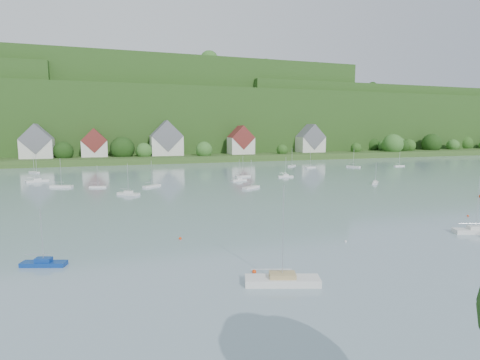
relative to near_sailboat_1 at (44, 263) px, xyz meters
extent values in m
cube|color=#2E501E|center=(31.17, 163.81, 1.09)|extent=(600.00, 60.00, 3.00)
cube|color=#1D4115|center=(31.17, 238.81, 19.59)|extent=(620.00, 160.00, 40.00)
cube|color=#1D4115|center=(41.17, 233.81, 27.59)|extent=(240.00, 130.00, 60.00)
cube|color=#1D4115|center=(191.17, 218.81, 21.59)|extent=(200.00, 110.00, 48.00)
sphere|color=#1D4A16|center=(249.98, 160.33, 5.92)|extent=(10.24, 10.24, 10.24)
sphere|color=#2A6023|center=(172.66, 144.03, 6.78)|extent=(12.88, 12.88, 12.88)
sphere|color=black|center=(170.52, 161.75, 5.99)|extent=(10.46, 10.46, 10.46)
sphere|color=#1D4A16|center=(149.59, 148.71, 4.69)|extent=(6.45, 6.45, 6.45)
sphere|color=black|center=(183.17, 157.81, 6.06)|extent=(10.68, 10.68, 10.68)
sphere|color=black|center=(209.07, 150.23, 6.77)|extent=(12.85, 12.85, 12.85)
sphere|color=#2A6023|center=(24.37, 147.69, 5.25)|extent=(8.19, 8.19, 8.19)
sphere|color=#2A6023|center=(185.13, 154.16, 6.00)|extent=(10.50, 10.50, 10.50)
sphere|color=black|center=(183.93, 148.08, 5.21)|extent=(8.05, 8.05, 8.05)
sphere|color=#2A6023|center=(-20.79, 149.88, 4.70)|extent=(6.49, 6.49, 6.49)
sphere|color=#2A6023|center=(78.02, 155.89, 6.54)|extent=(12.16, 12.16, 12.16)
sphere|color=#2A6023|center=(54.16, 143.74, 5.43)|extent=(8.73, 8.73, 8.73)
sphere|color=black|center=(-12.71, 149.67, 5.62)|extent=(9.32, 9.32, 9.32)
sphere|color=#1D4A16|center=(229.81, 151.56, 5.11)|extent=(7.74, 7.74, 7.74)
sphere|color=#1D4A16|center=(190.20, 149.92, 5.46)|extent=(8.84, 8.84, 8.84)
sphere|color=#1D4A16|center=(99.01, 145.50, 4.62)|extent=(6.24, 6.24, 6.24)
sphere|color=black|center=(120.59, 158.35, 5.24)|extent=(8.16, 8.16, 8.16)
sphere|color=#2A6023|center=(175.94, 156.13, 5.22)|extent=(8.09, 8.09, 8.09)
sphere|color=#2A6023|center=(228.30, 151.11, 5.24)|extent=(8.14, 8.14, 8.14)
sphere|color=black|center=(14.17, 150.17, 6.47)|extent=(11.92, 11.92, 11.92)
sphere|color=#1D4A16|center=(-53.11, 226.95, 51.39)|extent=(10.29, 10.29, 10.29)
sphere|color=black|center=(-37.00, 215.19, 50.85)|extent=(7.18, 7.18, 7.18)
sphere|color=#1D4A16|center=(70.66, 218.84, 59.84)|extent=(12.83, 12.83, 12.83)
sphere|color=#2A6023|center=(-8.76, 205.99, 59.02)|extent=(8.18, 8.18, 8.18)
sphere|color=#1D4A16|center=(32.28, 243.46, 59.82)|extent=(12.73, 12.73, 12.73)
sphere|color=#1D4A16|center=(114.56, 208.34, 59.60)|extent=(11.50, 11.50, 11.50)
sphere|color=#1D4A16|center=(91.88, 238.69, 60.15)|extent=(14.65, 14.65, 14.65)
sphere|color=#2A6023|center=(70.42, 195.10, 59.68)|extent=(11.95, 11.95, 11.95)
sphere|color=#1D4A16|center=(150.61, 202.39, 59.30)|extent=(9.76, 9.76, 9.76)
sphere|color=#2A6023|center=(-15.98, 238.10, 58.83)|extent=(7.07, 7.07, 7.07)
sphere|color=black|center=(27.70, 207.11, 59.03)|extent=(8.21, 8.21, 8.21)
sphere|color=#2A6023|center=(8.35, 230.91, 59.73)|extent=(12.24, 12.24, 12.24)
sphere|color=#2A6023|center=(145.67, 206.79, 59.17)|extent=(9.00, 9.00, 9.00)
sphere|color=#1D4A16|center=(132.20, 221.78, 59.00)|extent=(8.03, 8.03, 8.03)
sphere|color=#2A6023|center=(207.81, 222.11, 47.26)|extent=(9.52, 9.52, 9.52)
sphere|color=#2A6023|center=(264.37, 222.81, 47.19)|extent=(9.12, 9.12, 9.12)
sphere|color=#2A6023|center=(131.65, 222.17, 48.21)|extent=(14.97, 14.97, 14.97)
sphere|color=black|center=(193.08, 192.66, 46.91)|extent=(7.52, 7.52, 7.52)
sphere|color=#1D4A16|center=(109.83, 219.63, 47.30)|extent=(9.78, 9.78, 9.78)
sphere|color=#1D4A16|center=(150.85, 218.52, 47.69)|extent=(12.02, 12.02, 12.02)
sphere|color=black|center=(169.06, 199.83, 47.62)|extent=(11.57, 11.57, 11.57)
sphere|color=#1D4A16|center=(153.60, 186.54, 47.81)|extent=(12.65, 12.65, 12.65)
sphere|color=#2A6023|center=(173.80, 192.18, 47.04)|extent=(8.28, 8.28, 8.28)
sphere|color=black|center=(199.06, 228.11, 46.90)|extent=(7.47, 7.47, 7.47)
sphere|color=#2A6023|center=(130.31, 211.03, 47.25)|extent=(9.48, 9.48, 9.48)
sphere|color=black|center=(220.60, 235.03, 41.07)|extent=(8.43, 8.43, 8.43)
sphere|color=#1D4A16|center=(-8.81, 225.95, 41.69)|extent=(12.01, 12.01, 12.01)
sphere|color=black|center=(213.23, 208.49, 41.96)|extent=(13.54, 13.54, 13.54)
sphere|color=black|center=(149.84, 216.16, 42.23)|extent=(15.08, 15.08, 15.08)
sphere|color=#2A6023|center=(139.57, 231.83, 42.39)|extent=(15.99, 15.99, 15.99)
sphere|color=black|center=(27.46, 236.02, 42.34)|extent=(15.72, 15.72, 15.72)
sphere|color=#2A6023|center=(249.57, 265.30, 42.07)|extent=(14.17, 14.17, 14.17)
sphere|color=#1D4A16|center=(42.05, 231.73, 41.44)|extent=(10.54, 10.54, 10.54)
sphere|color=black|center=(264.27, 197.80, 42.07)|extent=(14.14, 14.14, 14.14)
cube|color=silver|center=(-23.83, 150.81, 7.09)|extent=(14.00, 10.00, 9.00)
cube|color=slate|center=(-23.83, 150.81, 11.59)|extent=(14.00, 10.40, 14.00)
cube|color=silver|center=(1.17, 152.81, 6.59)|extent=(12.00, 9.00, 8.00)
cube|color=maroon|center=(1.17, 152.81, 10.59)|extent=(12.00, 9.36, 12.00)
cube|color=silver|center=(36.17, 151.81, 7.59)|extent=(16.00, 11.00, 10.00)
cube|color=slate|center=(36.17, 151.81, 12.59)|extent=(16.00, 11.44, 16.00)
cube|color=silver|center=(76.17, 149.81, 7.09)|extent=(13.00, 10.00, 9.00)
cube|color=maroon|center=(76.17, 149.81, 11.59)|extent=(13.00, 10.40, 13.00)
cube|color=silver|center=(121.17, 153.81, 7.09)|extent=(15.00, 10.00, 9.00)
cube|color=slate|center=(121.17, 153.81, 11.59)|extent=(15.00, 10.40, 15.00)
cube|color=navy|center=(0.00, 0.00, -0.15)|extent=(5.46, 3.07, 0.53)
cube|color=navy|center=(0.00, 0.00, 0.37)|extent=(2.08, 1.56, 0.50)
cylinder|color=silver|center=(0.00, 0.00, 3.41)|extent=(0.10, 0.10, 6.58)
cylinder|color=silver|center=(-0.75, 0.25, 1.02)|extent=(2.77, 0.99, 0.08)
cube|color=silver|center=(24.81, -14.33, -0.01)|extent=(8.19, 4.60, 0.79)
cube|color=tan|center=(24.81, -14.33, 0.63)|extent=(3.11, 2.34, 0.50)
cylinder|color=silver|center=(24.81, -14.33, 5.31)|extent=(0.10, 0.10, 9.86)
cylinder|color=silver|center=(23.69, -13.95, 1.28)|extent=(4.14, 1.45, 0.08)
cube|color=silver|center=(62.42, -5.63, -0.07)|extent=(7.00, 4.06, 0.68)
cube|color=silver|center=(62.42, -5.63, 0.52)|extent=(2.67, 2.05, 0.50)
cylinder|color=silver|center=(62.42, -5.63, 4.49)|extent=(0.10, 0.10, 8.45)
cylinder|color=silver|center=(61.47, -5.29, 1.17)|extent=(3.53, 1.33, 0.08)
sphere|color=#EB3C0C|center=(23.18, -10.25, -0.41)|extent=(0.50, 0.50, 0.50)
sphere|color=silver|center=(40.04, -3.26, -0.41)|extent=(0.39, 0.39, 0.39)
sphere|color=#EB3C0C|center=(71.70, 3.77, -0.41)|extent=(0.38, 0.38, 0.38)
sphere|color=#EB3C0C|center=(17.53, 6.04, -0.41)|extent=(0.43, 0.43, 0.43)
cube|color=silver|center=(45.02, 49.65, -0.11)|extent=(5.92, 4.53, 0.59)
cylinder|color=silver|center=(45.02, 49.65, 3.89)|extent=(0.10, 0.10, 7.42)
cylinder|color=silver|center=(44.26, 49.18, 1.08)|extent=(2.82, 1.78, 0.08)
cube|color=silver|center=(130.20, 89.20, -0.17)|extent=(4.85, 1.72, 0.48)
cylinder|color=silver|center=(130.20, 89.20, 3.04)|extent=(0.10, 0.10, 5.95)
cylinder|color=silver|center=(129.48, 89.26, 0.97)|extent=(2.61, 0.29, 0.08)
cube|color=silver|center=(-13.77, 83.51, -0.09)|extent=(6.67, 3.99, 0.65)
cube|color=silver|center=(-13.77, 83.51, 0.49)|extent=(2.56, 1.99, 0.50)
cylinder|color=silver|center=(-13.77, 83.51, 4.27)|extent=(0.10, 0.10, 8.06)
cylinder|color=silver|center=(-14.67, 83.17, 1.14)|extent=(3.34, 1.34, 0.08)
cube|color=silver|center=(84.58, 104.07, -0.10)|extent=(5.58, 5.52, 0.61)
cylinder|color=silver|center=(84.58, 104.07, 4.04)|extent=(0.10, 0.10, 7.67)
cylinder|color=silver|center=(83.92, 103.42, 1.10)|extent=(2.47, 2.42, 0.08)
cube|color=silver|center=(84.07, 46.49, -0.17)|extent=(4.21, 4.27, 0.47)
cube|color=silver|center=(84.07, 46.49, 0.31)|extent=(1.80, 1.82, 0.50)
cylinder|color=silver|center=(84.07, 46.49, 2.99)|extent=(0.10, 0.10, 5.86)
cylinder|color=silver|center=(83.58, 45.99, 0.96)|extent=(1.86, 1.90, 0.08)
cube|color=silver|center=(4.55, 64.70, -0.18)|extent=(4.82, 2.41, 0.46)
cylinder|color=silver|center=(4.55, 64.70, 2.96)|extent=(0.10, 0.10, 5.81)
cylinder|color=silver|center=(3.87, 64.87, 0.96)|extent=(2.50, 0.71, 0.08)
cube|color=silver|center=(19.08, 61.23, -0.13)|extent=(5.44, 4.53, 0.56)
cylinder|color=silver|center=(19.08, 61.23, 3.64)|extent=(0.10, 0.10, 6.98)
cylinder|color=silver|center=(18.40, 60.74, 1.05)|extent=(2.54, 1.86, 0.08)
cube|color=silver|center=(46.78, 65.23, -0.15)|extent=(5.31, 2.48, 0.51)
cube|color=silver|center=(46.78, 65.23, 0.35)|extent=(1.96, 1.36, 0.50)
cylinder|color=silver|center=(46.78, 65.23, 3.31)|extent=(0.10, 0.10, 6.41)
cylinder|color=silver|center=(46.03, 65.07, 1.00)|extent=(2.77, 0.67, 0.08)
cube|color=silver|center=(-5.25, 68.68, -0.10)|extent=(6.32, 3.78, 0.61)
cylinder|color=silver|center=(-5.25, 68.68, 4.03)|extent=(0.10, 0.10, 7.64)
cylinder|color=silver|center=(-6.11, 69.01, 1.10)|extent=(3.17, 1.28, 0.08)
cube|color=silver|center=(12.11, 49.32, -0.12)|extent=(5.57, 4.98, 0.59)
cube|color=silver|center=(12.11, 49.32, 0.43)|extent=(2.31, 2.19, 0.50)
cylinder|color=silver|center=(12.11, 49.32, 3.84)|extent=(0.10, 0.10, 7.32)
cylinder|color=silver|center=(11.43, 49.87, 1.08)|extent=(2.54, 2.10, 0.08)
cube|color=silver|center=(88.79, 95.15, -0.12)|extent=(5.90, 3.43, 0.57)
cylinder|color=silver|center=(88.79, 95.15, 3.72)|extent=(0.10, 0.10, 7.12)
cylinder|color=silver|center=(87.99, 94.86, 1.06)|extent=(2.97, 1.14, 0.08)
cube|color=silver|center=(108.29, 92.18, -0.11)|extent=(4.18, 6.14, 0.60)
cylinder|color=silver|center=(108.29, 92.18, 3.96)|extent=(0.10, 0.10, 7.52)
cylinder|color=silver|center=(107.89, 92.99, 1.09)|extent=(1.54, 3.00, 0.08)
cube|color=silver|center=(65.21, 69.76, -0.15)|extent=(5.37, 2.43, 0.52)
cube|color=silver|center=(65.21, 69.76, 0.36)|extent=(1.98, 1.35, 0.50)
cylinder|color=silver|center=(65.21, 69.76, 3.35)|extent=(0.10, 0.10, 6.48)
cylinder|color=silver|center=(64.45, 69.91, 1.01)|extent=(2.81, 0.63, 0.08)
cube|color=silver|center=(-19.27, 112.16, -0.14)|extent=(4.43, 5.17, 0.54)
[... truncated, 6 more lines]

